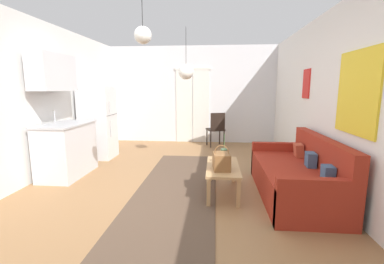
{
  "coord_description": "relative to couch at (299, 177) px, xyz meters",
  "views": [
    {
      "loc": [
        0.66,
        -3.49,
        1.52
      ],
      "look_at": [
        0.24,
        1.13,
        0.74
      ],
      "focal_mm": 24.7,
      "sensor_mm": 36.0,
      "label": 1
    }
  ],
  "objects": [
    {
      "name": "ground_plane",
      "position": [
        -1.84,
        -0.19,
        -0.32
      ],
      "size": [
        5.15,
        8.33,
        0.1
      ],
      "primitive_type": "cube",
      "color": "#996D44"
    },
    {
      "name": "wall_back",
      "position": [
        -1.84,
        3.72,
        1.04
      ],
      "size": [
        4.75,
        0.13,
        2.65
      ],
      "color": "silver",
      "rests_on": "ground_plane"
    },
    {
      "name": "wall_right",
      "position": [
        0.48,
        -0.19,
        1.05
      ],
      "size": [
        0.12,
        7.93,
        2.65
      ],
      "color": "white",
      "rests_on": "ground_plane"
    },
    {
      "name": "wall_left",
      "position": [
        -4.17,
        -0.19,
        1.05
      ],
      "size": [
        0.12,
        7.93,
        2.65
      ],
      "color": "white",
      "rests_on": "ground_plane"
    },
    {
      "name": "area_rug",
      "position": [
        -1.76,
        0.16,
        -0.27
      ],
      "size": [
        1.17,
        3.73,
        0.01
      ],
      "primitive_type": "cube",
      "color": "brown",
      "rests_on": "ground_plane"
    },
    {
      "name": "couch",
      "position": [
        0.0,
        0.0,
        0.0
      ],
      "size": [
        0.9,
        1.95,
        0.85
      ],
      "color": "maroon",
      "rests_on": "ground_plane"
    },
    {
      "name": "coffee_table",
      "position": [
        -1.07,
        0.02,
        0.08
      ],
      "size": [
        0.46,
        1.02,
        0.41
      ],
      "color": "tan",
      "rests_on": "ground_plane"
    },
    {
      "name": "bamboo_vase",
      "position": [
        -1.05,
        0.11,
        0.25
      ],
      "size": [
        0.1,
        0.1,
        0.45
      ],
      "color": "#47704C",
      "rests_on": "coffee_table"
    },
    {
      "name": "handbag",
      "position": [
        -1.1,
        -0.16,
        0.25
      ],
      "size": [
        0.25,
        0.33,
        0.34
      ],
      "color": "brown",
      "rests_on": "coffee_table"
    },
    {
      "name": "refrigerator",
      "position": [
        -3.72,
        1.79,
        0.5
      ],
      "size": [
        0.67,
        0.6,
        1.55
      ],
      "color": "white",
      "rests_on": "ground_plane"
    },
    {
      "name": "kitchen_counter",
      "position": [
        -3.78,
        0.57,
        0.51
      ],
      "size": [
        0.62,
        1.08,
        2.08
      ],
      "color": "silver",
      "rests_on": "ground_plane"
    },
    {
      "name": "accent_chair",
      "position": [
        -1.16,
        3.12,
        0.22
      ],
      "size": [
        0.53,
        0.51,
        0.89
      ],
      "rotation": [
        0.0,
        0.0,
        3.47
      ],
      "color": "black",
      "rests_on": "ground_plane"
    },
    {
      "name": "pendant_lamp_near",
      "position": [
        -2.06,
        -0.46,
        1.87
      ],
      "size": [
        0.21,
        0.21,
        0.61
      ],
      "color": "black"
    },
    {
      "name": "pendant_lamp_far",
      "position": [
        -1.76,
        1.47,
        1.55
      ],
      "size": [
        0.3,
        0.3,
        0.97
      ],
      "color": "black"
    }
  ]
}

